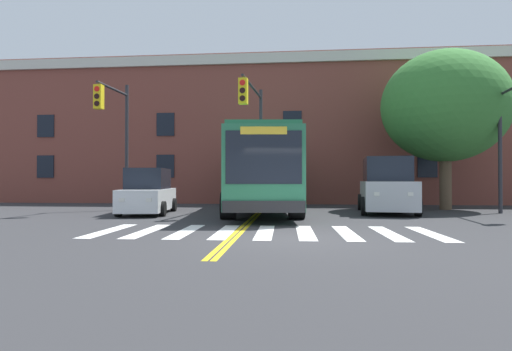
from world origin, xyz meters
TOP-DOWN VIEW (x-y plane):
  - ground_plane at (0.00, 0.00)m, footprint 120.00×120.00m
  - crosswalk at (-0.65, 1.09)m, footprint 9.29×3.26m
  - lane_line_yellow_inner at (-1.45, 15.09)m, footprint 0.12×36.00m
  - lane_line_yellow_outer at (-1.29, 15.09)m, footprint 0.12×36.00m
  - city_bus at (-1.35, 8.51)m, footprint 3.84×12.61m
  - car_white_near_lane at (-6.00, 6.63)m, footprint 2.34×4.39m
  - car_silver_far_lane at (4.16, 7.94)m, footprint 2.69×4.90m
  - traffic_light_far_corner at (-7.79, 7.40)m, footprint 0.39×2.75m
  - traffic_light_overhead at (-1.59, 7.83)m, footprint 0.61×4.38m
  - street_tree_curbside_large at (7.47, 10.23)m, footprint 7.32×6.86m
  - building_facade at (0.09, 16.87)m, footprint 38.53×6.22m

SIDE VIEW (x-z plane):
  - ground_plane at x=0.00m, z-range 0.00..0.00m
  - lane_line_yellow_inner at x=-1.45m, z-range 0.00..0.01m
  - lane_line_yellow_outer at x=-1.29m, z-range 0.00..0.01m
  - crosswalk at x=-0.65m, z-range 0.00..0.01m
  - car_white_near_lane at x=-6.00m, z-range -0.09..1.84m
  - car_silver_far_lane at x=4.16m, z-range -0.07..2.33m
  - city_bus at x=-1.35m, z-range 0.16..3.49m
  - traffic_light_far_corner at x=-7.79m, z-range 0.94..6.88m
  - traffic_light_overhead at x=-1.59m, z-range 1.08..6.92m
  - building_facade at x=0.09m, z-range 0.01..9.10m
  - street_tree_curbside_large at x=7.47m, z-range 1.14..8.84m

